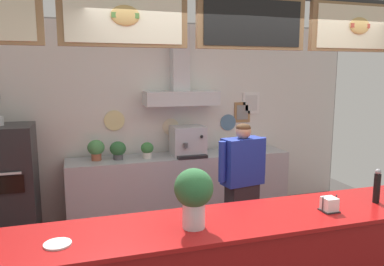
{
  "coord_description": "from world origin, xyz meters",
  "views": [
    {
      "loc": [
        -1.34,
        -2.7,
        2.07
      ],
      "look_at": [
        -0.24,
        0.84,
        1.47
      ],
      "focal_mm": 35.17,
      "sensor_mm": 36.0,
      "label": 1
    }
  ],
  "objects": [
    {
      "name": "potted_sage",
      "position": [
        -1.1,
        2.34,
        1.07
      ],
      "size": [
        0.22,
        0.22,
        0.27
      ],
      "color": "#9E563D",
      "rests_on": "back_prep_counter"
    },
    {
      "name": "shop_worker",
      "position": [
        0.39,
        0.98,
        0.81
      ],
      "size": [
        0.6,
        0.3,
        1.52
      ],
      "rotation": [
        0.0,
        0.0,
        3.32
      ],
      "color": "#232328",
      "rests_on": "ground_plane"
    },
    {
      "name": "basil_vase",
      "position": [
        -0.6,
        -0.36,
        1.25
      ],
      "size": [
        0.27,
        0.27,
        0.42
      ],
      "color": "silver",
      "rests_on": "service_counter"
    },
    {
      "name": "pepper_grinder",
      "position": [
        0.98,
        -0.33,
        1.15
      ],
      "size": [
        0.05,
        0.05,
        0.28
      ],
      "color": "black",
      "rests_on": "service_counter"
    },
    {
      "name": "potted_basil",
      "position": [
        0.87,
        2.3,
        1.04
      ],
      "size": [
        0.16,
        0.16,
        0.22
      ],
      "color": "#4C4C51",
      "rests_on": "back_prep_counter"
    },
    {
      "name": "napkin_holder",
      "position": [
        0.49,
        -0.38,
        1.07
      ],
      "size": [
        0.13,
        0.12,
        0.13
      ],
      "color": "#262628",
      "rests_on": "service_counter"
    },
    {
      "name": "potted_rosemary",
      "position": [
        -0.82,
        2.31,
        1.05
      ],
      "size": [
        0.22,
        0.22,
        0.24
      ],
      "color": "#4C4C51",
      "rests_on": "back_prep_counter"
    },
    {
      "name": "potted_thyme",
      "position": [
        -0.43,
        2.27,
        1.03
      ],
      "size": [
        0.17,
        0.17,
        0.22
      ],
      "color": "beige",
      "rests_on": "back_prep_counter"
    },
    {
      "name": "back_wall_assembly",
      "position": [
        0.0,
        2.54,
        1.47
      ],
      "size": [
        5.71,
        2.78,
        2.78
      ],
      "color": "gray",
      "rests_on": "ground_plane"
    },
    {
      "name": "back_prep_counter",
      "position": [
        0.05,
        2.3,
        0.45
      ],
      "size": [
        3.13,
        0.58,
        0.91
      ],
      "color": "#A3A5AD",
      "rests_on": "ground_plane"
    },
    {
      "name": "condiment_plate",
      "position": [
        -1.49,
        -0.36,
        1.02
      ],
      "size": [
        0.17,
        0.17,
        0.01
      ],
      "color": "white",
      "rests_on": "service_counter"
    },
    {
      "name": "pizza_oven",
      "position": [
        -2.21,
        2.05,
        0.74
      ],
      "size": [
        0.75,
        0.71,
        1.57
      ],
      "color": "#232326",
      "rests_on": "ground_plane"
    },
    {
      "name": "espresso_machine",
      "position": [
        0.15,
        2.27,
        1.12
      ],
      "size": [
        0.46,
        0.45,
        0.41
      ],
      "color": "#B7BABF",
      "rests_on": "back_prep_counter"
    }
  ]
}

